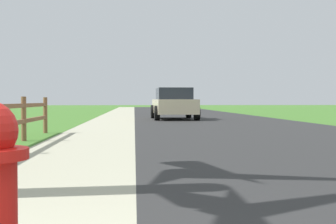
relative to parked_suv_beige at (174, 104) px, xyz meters
The scene contains 5 objects.
ground_plane 4.56m from the parked_suv_beige, 114.42° to the left, with size 120.00×120.00×0.00m, color #407329.
road_asphalt 6.36m from the parked_suv_beige, 74.96° to the left, with size 7.00×66.00×0.01m, color #2A2A2A.
curb_concrete 7.83m from the parked_suv_beige, 128.55° to the left, with size 6.00×66.00×0.01m, color #AFAC91.
grass_verge 8.84m from the parked_suv_beige, 136.20° to the left, with size 5.00×66.00×0.00m, color #407329.
parked_suv_beige is the anchor object (origin of this frame).
Camera 1 is at (-0.02, -0.81, 0.90)m, focal length 49.12 mm.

